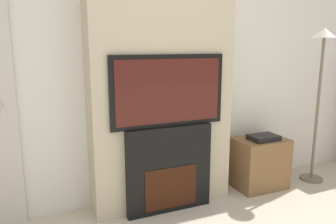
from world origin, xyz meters
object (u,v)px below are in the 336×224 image
object	(u,v)px
fireplace	(168,169)
media_stand	(260,162)
floor_lamp	(321,73)
television	(168,91)

from	to	relation	value
fireplace	media_stand	world-z (taller)	fireplace
floor_lamp	media_stand	world-z (taller)	floor_lamp
fireplace	media_stand	bearing A→B (deg)	3.30
television	floor_lamp	world-z (taller)	floor_lamp
television	floor_lamp	xyz separation A→B (m)	(1.72, -0.02, 0.09)
fireplace	floor_lamp	bearing A→B (deg)	-0.67
television	media_stand	world-z (taller)	television
floor_lamp	media_stand	size ratio (longest dim) A/B	2.86
television	floor_lamp	bearing A→B (deg)	-0.60
television	floor_lamp	size ratio (longest dim) A/B	0.62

